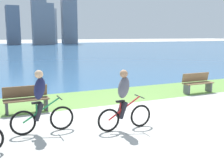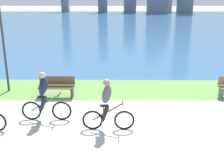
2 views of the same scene
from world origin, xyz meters
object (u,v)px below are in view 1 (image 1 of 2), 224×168
object	(u,v)px
cyclist_lead	(124,100)
cyclist_trailing	(41,102)
bench_near_path	(26,99)
bench_far_along_path	(197,83)

from	to	relation	value
cyclist_lead	cyclist_trailing	bearing A→B (deg)	161.70
cyclist_lead	bench_near_path	bearing A→B (deg)	126.46
bench_near_path	bench_far_along_path	distance (m)	7.61
cyclist_trailing	bench_far_along_path	size ratio (longest dim) A/B	1.15
bench_near_path	bench_far_along_path	size ratio (longest dim) A/B	1.00
cyclist_trailing	bench_near_path	world-z (taller)	cyclist_trailing
cyclist_lead	bench_far_along_path	distance (m)	6.21
cyclist_trailing	bench_far_along_path	world-z (taller)	cyclist_trailing
cyclist_lead	bench_near_path	distance (m)	3.76
cyclist_trailing	bench_far_along_path	distance (m)	7.90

